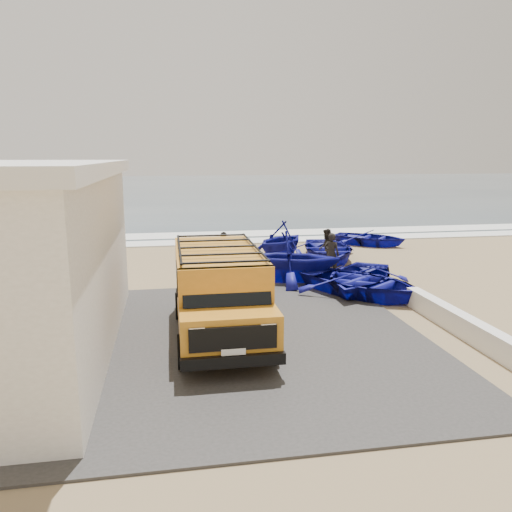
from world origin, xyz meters
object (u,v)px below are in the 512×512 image
boat_near_right (359,278)px  fisherman_middle (326,248)px  parapet (470,329)px  boat_near_left (362,283)px  van (219,289)px  boat_far_left (281,240)px  boat_mid_left (291,257)px  fisherman_back (223,252)px  boat_mid_right (328,250)px  fisherman_front (331,254)px  boat_far_right (370,238)px

boat_near_right → fisherman_middle: size_ratio=2.65×
parapet → boat_near_left: (-1.12, 4.19, 0.16)m
boat_near_left → fisherman_middle: 4.36m
van → boat_far_left: (3.64, 9.15, -0.39)m
boat_near_left → boat_mid_left: 2.88m
boat_near_left → boat_far_left: size_ratio=1.36×
parapet → fisherman_back: fisherman_back is taller
boat_near_right → fisherman_middle: fisherman_middle is taller
parapet → boat_mid_right: size_ratio=1.41×
boat_near_right → boat_near_left: bearing=-69.9°
boat_near_left → fisherman_front: 2.83m
boat_near_left → fisherman_front: fisherman_front is taller
parapet → boat_mid_left: size_ratio=1.75×
parapet → fisherman_back: bearing=122.1°
parapet → fisherman_front: fisherman_front is taller
boat_mid_right → fisherman_back: size_ratio=2.68×
boat_far_left → boat_far_right: bearing=68.9°
boat_far_right → fisherman_middle: bearing=179.8°
boat_far_right → boat_far_left: bearing=155.0°
boat_near_right → boat_mid_right: 5.01m
parapet → boat_mid_left: boat_mid_left is taller
fisherman_back → boat_mid_right: bearing=-0.6°
boat_far_right → fisherman_back: bearing=160.8°
boat_mid_right → boat_far_right: boat_mid_right is taller
boat_mid_left → boat_far_left: bearing=11.5°
boat_far_left → fisherman_back: boat_far_left is taller
fisherman_middle → fisherman_back: 4.23m
van → parapet: bearing=-12.6°
boat_mid_left → van: bearing=168.4°
boat_mid_left → boat_mid_right: 4.32m
boat_far_left → fisherman_middle: size_ratio=2.02×
van → boat_mid_left: van is taller
van → boat_mid_left: size_ratio=1.53×
boat_near_right → boat_mid_left: 2.53m
fisherman_front → boat_near_left: bearing=126.9°
boat_mid_left → fisherman_middle: (2.02, 2.16, -0.13)m
boat_mid_right → fisherman_front: bearing=-99.1°
boat_far_right → fisherman_middle: (-3.69, -4.36, 0.40)m
fisherman_front → fisherman_back: fisherman_front is taller
van → fisherman_middle: size_ratio=3.40×
boat_near_left → fisherman_back: fisherman_back is taller
boat_near_right → fisherman_middle: (0.03, 3.66, 0.35)m
boat_near_right → fisherman_back: bearing=175.8°
boat_far_left → fisherman_front: (1.12, -3.53, -0.01)m
boat_mid_right → boat_far_right: bearing=50.0°
boat_mid_right → boat_far_left: boat_far_left is taller
boat_mid_right → fisherman_middle: size_ratio=2.76×
fisherman_front → fisherman_middle: (0.30, 1.55, -0.04)m
parapet → van: bearing=167.2°
boat_near_left → boat_far_left: bearing=64.6°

